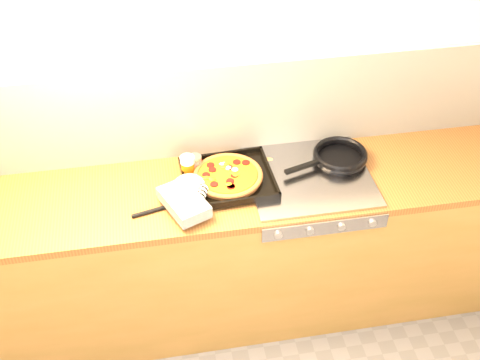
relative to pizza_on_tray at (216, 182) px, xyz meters
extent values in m
plane|color=beige|center=(0.02, 0.31, 0.30)|extent=(3.20, 0.00, 3.20)
cube|color=silver|center=(0.02, 0.30, 0.20)|extent=(3.20, 0.02, 0.50)
cube|color=olive|center=(0.02, 0.01, -0.52)|extent=(3.20, 0.60, 0.86)
cube|color=brown|center=(0.02, 0.01, -0.07)|extent=(3.20, 0.60, 0.04)
cube|color=#9F9EA3|center=(0.47, -0.29, -0.10)|extent=(0.60, 0.03, 0.08)
cylinder|color=#A5A5AA|center=(0.24, -0.30, -0.10)|extent=(0.04, 0.02, 0.04)
cylinder|color=#A5A5AA|center=(0.39, -0.30, -0.10)|extent=(0.04, 0.02, 0.04)
cylinder|color=#A5A5AA|center=(0.54, -0.30, -0.10)|extent=(0.04, 0.02, 0.04)
cylinder|color=#A5A5AA|center=(0.69, -0.30, -0.10)|extent=(0.04, 0.02, 0.04)
cube|color=#9F9EA3|center=(0.47, 0.01, -0.04)|extent=(0.60, 0.56, 0.02)
cube|color=black|center=(0.07, 0.04, -0.02)|extent=(0.45, 0.40, 0.01)
cube|color=black|center=(0.06, 0.22, -0.01)|extent=(0.43, 0.03, 0.02)
cube|color=black|center=(0.07, -0.14, -0.01)|extent=(0.43, 0.03, 0.02)
cube|color=black|center=(0.28, 0.05, -0.01)|extent=(0.03, 0.38, 0.02)
cube|color=black|center=(-0.14, 0.03, -0.01)|extent=(0.03, 0.38, 0.02)
cylinder|color=#AB6631|center=(0.07, 0.04, -0.01)|extent=(0.34, 0.34, 0.02)
torus|color=#AB6631|center=(0.07, 0.04, 0.00)|extent=(0.36, 0.36, 0.03)
cylinder|color=orange|center=(0.07, 0.04, 0.01)|extent=(0.30, 0.30, 0.01)
cylinder|color=maroon|center=(0.10, 0.02, 0.01)|extent=(0.04, 0.04, 0.01)
cylinder|color=maroon|center=(-0.01, 0.12, 0.01)|extent=(0.04, 0.04, 0.01)
cylinder|color=maroon|center=(0.06, -0.06, 0.01)|extent=(0.04, 0.04, 0.01)
cylinder|color=maroon|center=(-0.04, 0.05, 0.01)|extent=(0.04, 0.04, 0.01)
cylinder|color=maroon|center=(0.12, 0.12, 0.01)|extent=(0.04, 0.04, 0.01)
cylinder|color=maroon|center=(0.08, 0.09, 0.01)|extent=(0.04, 0.04, 0.01)
cylinder|color=maroon|center=(-0.01, -0.03, 0.01)|extent=(0.04, 0.04, 0.01)
cylinder|color=maroon|center=(0.17, 0.11, 0.01)|extent=(0.04, 0.04, 0.01)
cylinder|color=maroon|center=(0.07, -0.06, 0.01)|extent=(0.04, 0.04, 0.01)
cylinder|color=maroon|center=(0.07, -0.02, 0.01)|extent=(0.04, 0.04, 0.01)
cylinder|color=maroon|center=(0.00, 0.08, 0.01)|extent=(0.04, 0.04, 0.01)
ellipsoid|color=gold|center=(-0.02, 0.02, 0.01)|extent=(0.03, 0.02, 0.01)
ellipsoid|color=gold|center=(-0.04, 0.02, 0.01)|extent=(0.03, 0.02, 0.01)
ellipsoid|color=gold|center=(0.05, 0.09, 0.01)|extent=(0.03, 0.02, 0.01)
ellipsoid|color=gold|center=(0.05, 0.13, 0.01)|extent=(0.03, 0.02, 0.01)
ellipsoid|color=gold|center=(0.06, -0.04, 0.01)|extent=(0.03, 0.02, 0.01)
ellipsoid|color=gold|center=(0.10, 0.02, 0.01)|extent=(0.03, 0.02, 0.01)
ellipsoid|color=gold|center=(0.09, 0.04, 0.01)|extent=(0.03, 0.02, 0.01)
ellipsoid|color=gold|center=(-0.01, 0.01, 0.01)|extent=(0.03, 0.02, 0.01)
ellipsoid|color=gold|center=(0.07, 0.12, 0.01)|extent=(0.03, 0.02, 0.01)
ellipsoid|color=silver|center=(0.05, 0.12, 0.01)|extent=(0.03, 0.03, 0.01)
ellipsoid|color=silver|center=(0.08, 0.08, 0.01)|extent=(0.03, 0.03, 0.01)
ellipsoid|color=silver|center=(0.10, 0.06, 0.01)|extent=(0.03, 0.03, 0.01)
cube|color=black|center=(-0.16, -0.13, 0.01)|extent=(0.24, 0.30, 0.06)
ellipsoid|color=black|center=(-0.13, -0.01, 0.01)|extent=(0.16, 0.16, 0.06)
cylinder|color=black|center=(-0.08, -0.09, 0.01)|extent=(0.09, 0.12, 0.06)
cylinder|color=black|center=(0.65, 0.10, -0.03)|extent=(0.32, 0.32, 0.01)
torus|color=black|center=(0.65, 0.10, 0.00)|extent=(0.34, 0.34, 0.03)
cube|color=black|center=(0.44, 0.04, 0.00)|extent=(0.20, 0.08, 0.02)
cylinder|color=#A80D0D|center=(-0.08, 0.15, 0.00)|extent=(0.07, 0.07, 0.09)
cylinder|color=#B2B2B7|center=(-0.08, 0.15, 0.05)|extent=(0.07, 0.07, 0.01)
cylinder|color=#B2B2B7|center=(-0.08, 0.15, -0.04)|extent=(0.07, 0.07, 0.01)
cylinder|color=#D05B0C|center=(-0.12, 0.12, 0.00)|extent=(0.08, 0.08, 0.09)
cylinder|color=silver|center=(-0.12, 0.12, 0.06)|extent=(0.09, 0.09, 0.03)
cylinder|color=#B0814A|center=(0.16, 0.21, -0.04)|extent=(0.25, 0.09, 0.02)
ellipsoid|color=#B0814A|center=(0.30, 0.17, -0.04)|extent=(0.07, 0.06, 0.02)
cube|color=black|center=(-0.18, -0.08, -0.04)|extent=(0.12, 0.11, 0.01)
cylinder|color=black|center=(-0.32, -0.11, -0.04)|extent=(0.18, 0.06, 0.02)
camera|label=1|loc=(-0.26, -2.18, 1.86)|focal=45.00mm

